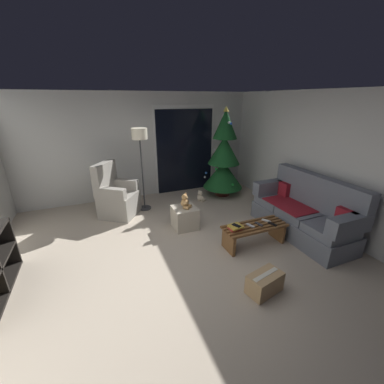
{
  "coord_description": "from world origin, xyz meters",
  "views": [
    {
      "loc": [
        -1.06,
        -2.88,
        2.35
      ],
      "look_at": [
        0.4,
        0.7,
        0.85
      ],
      "focal_mm": 22.73,
      "sensor_mm": 36.0,
      "label": 1
    }
  ],
  "objects_px": {
    "remote_black": "(272,224)",
    "armchair": "(117,197)",
    "cell_phone": "(236,225)",
    "ottoman": "(185,217)",
    "teddy_bear_honey": "(185,202)",
    "teddy_bear_cream_by_tree": "(200,197)",
    "christmas_tree": "(224,159)",
    "coffee_table": "(254,232)",
    "remote_white": "(266,221)",
    "remote_graphite": "(259,224)",
    "remote_silver": "(250,226)",
    "book_stack": "(235,227)",
    "cardboard_box_taped_mid_floor": "(265,283)",
    "floor_lamp": "(140,142)",
    "couch": "(304,213)"
  },
  "relations": [
    {
      "from": "teddy_bear_honey",
      "to": "teddy_bear_cream_by_tree",
      "type": "bearing_deg",
      "value": 53.14
    },
    {
      "from": "cell_phone",
      "to": "ottoman",
      "type": "relative_size",
      "value": 0.33
    },
    {
      "from": "coffee_table",
      "to": "remote_silver",
      "type": "distance_m",
      "value": 0.16
    },
    {
      "from": "cell_phone",
      "to": "teddy_bear_honey",
      "type": "bearing_deg",
      "value": 94.14
    },
    {
      "from": "cardboard_box_taped_mid_floor",
      "to": "remote_white",
      "type": "bearing_deg",
      "value": 52.15
    },
    {
      "from": "floor_lamp",
      "to": "book_stack",
      "type": "bearing_deg",
      "value": -64.24
    },
    {
      "from": "ottoman",
      "to": "remote_graphite",
      "type": "bearing_deg",
      "value": -46.99
    },
    {
      "from": "book_stack",
      "to": "cell_phone",
      "type": "xyz_separation_m",
      "value": [
        0.01,
        -0.01,
        0.04
      ]
    },
    {
      "from": "christmas_tree",
      "to": "ottoman",
      "type": "distance_m",
      "value": 2.08
    },
    {
      "from": "teddy_bear_honey",
      "to": "remote_graphite",
      "type": "bearing_deg",
      "value": -46.98
    },
    {
      "from": "remote_black",
      "to": "floor_lamp",
      "type": "relative_size",
      "value": 0.09
    },
    {
      "from": "remote_graphite",
      "to": "teddy_bear_cream_by_tree",
      "type": "xyz_separation_m",
      "value": [
        -0.15,
        2.06,
        -0.26
      ]
    },
    {
      "from": "coffee_table",
      "to": "armchair",
      "type": "distance_m",
      "value": 2.88
    },
    {
      "from": "ottoman",
      "to": "armchair",
      "type": "bearing_deg",
      "value": 136.82
    },
    {
      "from": "teddy_bear_cream_by_tree",
      "to": "cardboard_box_taped_mid_floor",
      "type": "distance_m",
      "value": 3.04
    },
    {
      "from": "remote_graphite",
      "to": "cardboard_box_taped_mid_floor",
      "type": "distance_m",
      "value": 1.14
    },
    {
      "from": "remote_black",
      "to": "armchair",
      "type": "relative_size",
      "value": 0.14
    },
    {
      "from": "remote_silver",
      "to": "teddy_bear_honey",
      "type": "distance_m",
      "value": 1.27
    },
    {
      "from": "christmas_tree",
      "to": "teddy_bear_honey",
      "type": "bearing_deg",
      "value": -140.35
    },
    {
      "from": "book_stack",
      "to": "remote_silver",
      "type": "bearing_deg",
      "value": -1.13
    },
    {
      "from": "cell_phone",
      "to": "christmas_tree",
      "type": "distance_m",
      "value": 2.5
    },
    {
      "from": "remote_black",
      "to": "book_stack",
      "type": "relative_size",
      "value": 0.68
    },
    {
      "from": "teddy_bear_honey",
      "to": "remote_silver",
      "type": "bearing_deg",
      "value": -52.06
    },
    {
      "from": "teddy_bear_honey",
      "to": "cardboard_box_taped_mid_floor",
      "type": "relative_size",
      "value": 0.56
    },
    {
      "from": "coffee_table",
      "to": "remote_white",
      "type": "distance_m",
      "value": 0.3
    },
    {
      "from": "remote_silver",
      "to": "teddy_bear_honey",
      "type": "bearing_deg",
      "value": -68.27
    },
    {
      "from": "remote_black",
      "to": "armchair",
      "type": "xyz_separation_m",
      "value": [
        -2.29,
        2.15,
        0.02
      ]
    },
    {
      "from": "remote_white",
      "to": "teddy_bear_honey",
      "type": "relative_size",
      "value": 0.55
    },
    {
      "from": "coffee_table",
      "to": "armchair",
      "type": "xyz_separation_m",
      "value": [
        -2.01,
        2.07,
        0.15
      ]
    },
    {
      "from": "remote_graphite",
      "to": "cardboard_box_taped_mid_floor",
      "type": "bearing_deg",
      "value": 48.2
    },
    {
      "from": "remote_graphite",
      "to": "cell_phone",
      "type": "xyz_separation_m",
      "value": [
        -0.44,
        0.01,
        0.07
      ]
    },
    {
      "from": "teddy_bear_honey",
      "to": "coffee_table",
      "type": "bearing_deg",
      "value": -48.96
    },
    {
      "from": "armchair",
      "to": "teddy_bear_honey",
      "type": "height_order",
      "value": "armchair"
    },
    {
      "from": "book_stack",
      "to": "armchair",
      "type": "height_order",
      "value": "armchair"
    },
    {
      "from": "remote_silver",
      "to": "cell_phone",
      "type": "bearing_deg",
      "value": -15.09
    },
    {
      "from": "coffee_table",
      "to": "teddy_bear_honey",
      "type": "relative_size",
      "value": 3.86
    },
    {
      "from": "remote_black",
      "to": "armchair",
      "type": "distance_m",
      "value": 3.14
    },
    {
      "from": "book_stack",
      "to": "cardboard_box_taped_mid_floor",
      "type": "xyz_separation_m",
      "value": [
        -0.14,
        -0.96,
        -0.28
      ]
    },
    {
      "from": "remote_silver",
      "to": "armchair",
      "type": "height_order",
      "value": "armchair"
    },
    {
      "from": "remote_white",
      "to": "floor_lamp",
      "type": "relative_size",
      "value": 0.09
    },
    {
      "from": "teddy_bear_honey",
      "to": "teddy_bear_cream_by_tree",
      "type": "relative_size",
      "value": 1.0
    },
    {
      "from": "remote_graphite",
      "to": "cardboard_box_taped_mid_floor",
      "type": "relative_size",
      "value": 0.31
    },
    {
      "from": "remote_black",
      "to": "remote_white",
      "type": "relative_size",
      "value": 1.0
    },
    {
      "from": "armchair",
      "to": "ottoman",
      "type": "distance_m",
      "value": 1.56
    },
    {
      "from": "armchair",
      "to": "cardboard_box_taped_mid_floor",
      "type": "bearing_deg",
      "value": -63.77
    },
    {
      "from": "remote_silver",
      "to": "cell_phone",
      "type": "distance_m",
      "value": 0.28
    },
    {
      "from": "couch",
      "to": "cardboard_box_taped_mid_floor",
      "type": "height_order",
      "value": "couch"
    },
    {
      "from": "cell_phone",
      "to": "floor_lamp",
      "type": "xyz_separation_m",
      "value": [
        -1.04,
        2.15,
        1.06
      ]
    },
    {
      "from": "remote_graphite",
      "to": "cell_phone",
      "type": "relative_size",
      "value": 1.08
    },
    {
      "from": "remote_graphite",
      "to": "floor_lamp",
      "type": "height_order",
      "value": "floor_lamp"
    }
  ]
}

